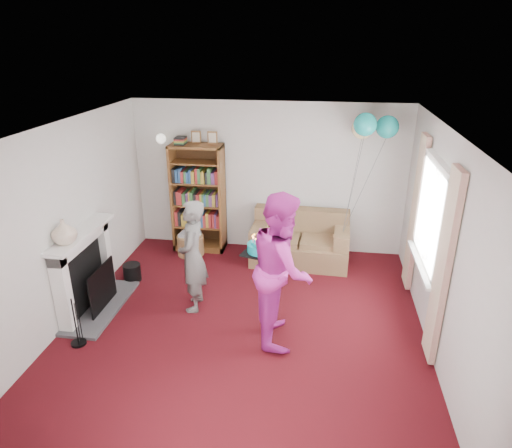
% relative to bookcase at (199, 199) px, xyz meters
% --- Properties ---
extents(ground, '(5.00, 5.00, 0.00)m').
position_rel_bookcase_xyz_m(ground, '(1.15, -2.30, -0.90)').
color(ground, '#330707').
rests_on(ground, ground).
extents(wall_back, '(4.50, 0.02, 2.50)m').
position_rel_bookcase_xyz_m(wall_back, '(1.15, 0.21, 0.35)').
color(wall_back, silver).
rests_on(wall_back, ground).
extents(wall_left, '(0.02, 5.00, 2.50)m').
position_rel_bookcase_xyz_m(wall_left, '(-1.11, -2.30, 0.35)').
color(wall_left, silver).
rests_on(wall_left, ground).
extents(wall_right, '(0.02, 5.00, 2.50)m').
position_rel_bookcase_xyz_m(wall_right, '(3.41, -2.30, 0.35)').
color(wall_right, silver).
rests_on(wall_right, ground).
extents(ceiling, '(4.50, 5.00, 0.01)m').
position_rel_bookcase_xyz_m(ceiling, '(1.15, -2.30, 1.61)').
color(ceiling, white).
rests_on(ceiling, wall_back).
extents(fireplace, '(0.55, 1.80, 1.12)m').
position_rel_bookcase_xyz_m(fireplace, '(-0.94, -2.11, -0.39)').
color(fireplace, '#3F3F42').
rests_on(fireplace, ground).
extents(window_bay, '(0.14, 2.02, 2.20)m').
position_rel_bookcase_xyz_m(window_bay, '(3.35, -1.70, 0.31)').
color(window_bay, white).
rests_on(window_bay, ground).
extents(wall_sconce, '(0.16, 0.23, 0.16)m').
position_rel_bookcase_xyz_m(wall_sconce, '(-0.60, 0.06, 0.98)').
color(wall_sconce, gold).
rests_on(wall_sconce, ground).
extents(bookcase, '(0.86, 0.42, 2.03)m').
position_rel_bookcase_xyz_m(bookcase, '(0.00, 0.00, 0.00)').
color(bookcase, '#472B14').
rests_on(bookcase, ground).
extents(sofa, '(1.55, 0.82, 0.82)m').
position_rel_bookcase_xyz_m(sofa, '(1.74, -0.24, -0.58)').
color(sofa, olive).
rests_on(sofa, ground).
extents(wicker_basket, '(0.45, 0.45, 0.40)m').
position_rel_bookcase_xyz_m(wicker_basket, '(-0.10, -0.30, -0.72)').
color(wicker_basket, olive).
rests_on(wicker_basket, ground).
extents(person_striped, '(0.42, 0.59, 1.53)m').
position_rel_bookcase_xyz_m(person_striped, '(0.41, -1.87, -0.13)').
color(person_striped, black).
rests_on(person_striped, ground).
extents(person_magenta, '(0.80, 0.98, 1.85)m').
position_rel_bookcase_xyz_m(person_magenta, '(1.63, -2.33, 0.03)').
color(person_magenta, '#B3238B').
rests_on(person_magenta, ground).
extents(birthday_cake, '(0.39, 0.39, 0.22)m').
position_rel_bookcase_xyz_m(birthday_cake, '(1.36, -2.17, 0.20)').
color(birthday_cake, black).
rests_on(birthday_cake, ground).
extents(balloons, '(0.70, 0.71, 1.80)m').
position_rel_bookcase_xyz_m(balloons, '(2.70, -0.24, 1.32)').
color(balloons, '#3F3F3F').
rests_on(balloons, ground).
extents(mantel_vase, '(0.30, 0.30, 0.31)m').
position_rel_bookcase_xyz_m(mantel_vase, '(-0.97, -2.45, 0.38)').
color(mantel_vase, beige).
rests_on(mantel_vase, fireplace).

